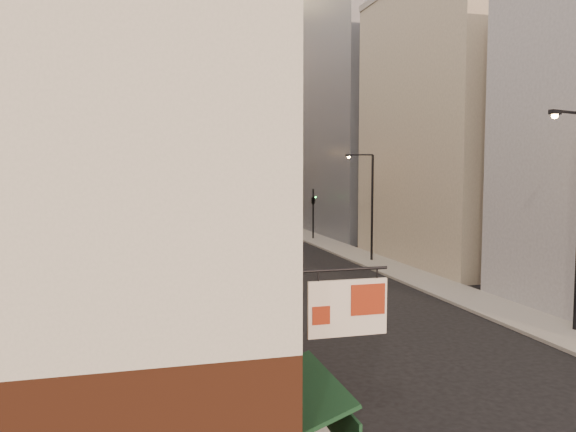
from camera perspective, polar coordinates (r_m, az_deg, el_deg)
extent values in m
cube|color=gray|center=(62.39, -11.45, -1.65)|extent=(3.00, 140.00, 0.15)
cube|color=gray|center=(64.51, 0.15, -1.36)|extent=(3.00, 140.00, 0.15)
cube|color=#5D2D19|center=(16.62, -17.03, -12.29)|extent=(6.00, 16.00, 4.00)
cube|color=white|center=(15.97, -17.54, 8.80)|extent=(6.00, 16.00, 8.00)
cylinder|color=black|center=(10.66, 4.12, -5.52)|extent=(2.40, 0.06, 0.06)
cube|color=beige|center=(10.95, 6.10, -9.27)|extent=(1.60, 0.06, 1.10)
cube|color=maroon|center=(11.07, 8.06, -8.35)|extent=(0.70, 0.10, 0.60)
cube|color=maroon|center=(10.80, 3.33, -10.01)|extent=(0.35, 0.10, 0.35)
cube|color=black|center=(11.36, 1.45, -17.21)|extent=(1.25, 3.00, 0.52)
cube|color=black|center=(11.73, 4.42, -19.15)|extent=(0.06, 3.00, 0.80)
cube|color=#1971BD|center=(14.09, -4.56, -14.34)|extent=(0.08, 0.40, 0.50)
cube|color=black|center=(21.37, -6.70, -3.97)|extent=(0.80, 0.08, 1.50)
cube|color=black|center=(31.24, -9.37, -1.66)|extent=(0.70, 0.08, 1.30)
cube|color=gray|center=(32.97, -18.04, 6.51)|extent=(8.00, 12.00, 16.00)
cube|color=gray|center=(49.04, -17.14, 8.17)|extent=(8.00, 16.00, 20.00)
cube|color=#9D8666|center=(66.95, -16.57, 5.89)|extent=(8.00, 18.00, 17.00)
cube|color=gray|center=(87.08, -16.29, 7.86)|extent=(8.00, 20.00, 24.00)
cube|color=gray|center=(43.28, 16.27, 8.70)|extent=(8.00, 16.00, 20.00)
cube|color=gray|center=(61.46, 6.44, 10.39)|extent=(8.00, 20.00, 26.00)
cube|color=gray|center=(91.36, 3.46, 16.10)|extent=(20.00, 22.00, 50.00)
cube|color=#9D8666|center=(99.62, -9.76, 8.70)|extent=(14.00, 14.00, 28.00)
cube|color=#9D8666|center=(102.26, -9.90, 18.24)|extent=(10.00, 10.00, 6.00)
cube|color=silver|center=(87.91, -1.61, 11.28)|extent=(8.00, 8.00, 34.00)
cylinder|color=black|center=(25.24, 26.72, 9.39)|extent=(1.96, 0.72, 0.12)
cube|color=black|center=(24.38, 25.49, 9.50)|extent=(0.60, 0.38, 0.18)
sphere|color=#F69A3D|center=(24.37, 25.48, 9.20)|extent=(0.24, 0.24, 0.24)
cylinder|color=black|center=(42.06, 8.54, 0.74)|extent=(0.18, 0.18, 7.96)
cylinder|color=black|center=(41.84, 7.41, 6.19)|extent=(1.75, 0.51, 0.11)
cube|color=black|center=(41.71, 6.20, 6.14)|extent=(0.52, 0.30, 0.16)
sphere|color=#F69A3D|center=(41.70, 6.20, 5.99)|extent=(0.21, 0.21, 0.21)
cylinder|color=black|center=(61.34, 0.97, 2.47)|extent=(0.20, 0.20, 8.98)
cylinder|color=black|center=(60.72, 0.24, 6.68)|extent=(1.89, 0.88, 0.12)
cube|color=black|center=(60.11, -0.52, 6.66)|extent=(0.59, 0.41, 0.18)
sphere|color=#F69A3D|center=(60.10, -0.52, 6.53)|extent=(0.24, 0.24, 0.24)
cylinder|color=black|center=(48.18, -9.72, -0.55)|extent=(0.16, 0.16, 5.00)
imported|color=black|center=(48.06, -9.75, 1.47)|extent=(0.46, 0.46, 1.31)
sphere|color=#19E533|center=(48.03, -10.05, 1.46)|extent=(0.16, 0.16, 0.16)
cylinder|color=black|center=(55.16, 2.57, 0.16)|extent=(0.16, 0.16, 5.00)
imported|color=black|center=(55.06, 2.58, 1.92)|extent=(0.82, 0.82, 1.45)
sphere|color=#19E533|center=(55.13, 2.82, 1.92)|extent=(0.16, 0.16, 0.16)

